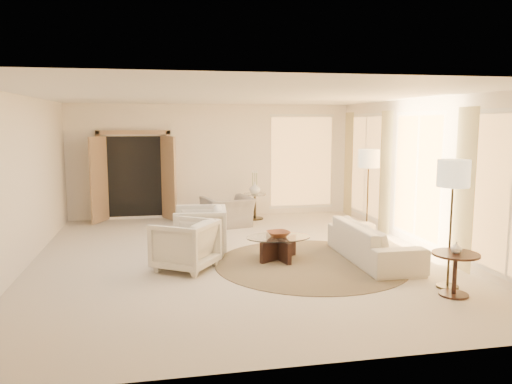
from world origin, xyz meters
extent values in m
cube|color=beige|center=(0.00, 0.00, -0.01)|extent=(7.00, 8.00, 0.02)
cube|color=white|center=(0.00, 0.00, 2.80)|extent=(7.00, 8.00, 0.02)
cube|color=white|center=(0.00, 4.00, 1.40)|extent=(7.00, 0.04, 2.80)
cube|color=white|center=(0.00, -4.00, 1.40)|extent=(7.00, 0.04, 2.80)
cube|color=white|center=(-3.50, 0.00, 1.40)|extent=(0.04, 8.00, 2.80)
cube|color=white|center=(3.50, 0.00, 1.40)|extent=(0.04, 8.00, 2.80)
cube|color=tan|center=(-1.90, 3.89, 1.08)|extent=(1.80, 0.12, 2.16)
cube|color=tan|center=(-2.70, 3.62, 1.03)|extent=(0.35, 0.66, 2.00)
cube|color=tan|center=(-1.10, 3.62, 1.03)|extent=(0.35, 0.66, 2.00)
cylinder|color=#3F3323|center=(1.15, -0.61, 0.01)|extent=(3.77, 3.77, 0.01)
imported|color=silver|center=(2.25, -0.62, 0.32)|extent=(0.87, 2.22, 0.65)
imported|color=silver|center=(-0.62, 0.44, 0.47)|extent=(0.94, 1.00, 0.94)
imported|color=silver|center=(-0.94, -0.52, 0.45)|extent=(1.16, 1.17, 0.89)
imported|color=gray|center=(0.18, 2.66, 0.45)|extent=(1.17, 0.91, 0.91)
cube|color=black|center=(0.66, -0.26, 0.19)|extent=(0.26, 0.83, 0.37)
cube|color=black|center=(0.66, -0.26, 0.19)|extent=(0.74, 0.52, 0.37)
cylinder|color=white|center=(0.66, -0.26, 0.40)|extent=(1.45, 1.45, 0.02)
cylinder|color=black|center=(2.60, -2.48, 0.01)|extent=(0.40, 0.40, 0.03)
cylinder|color=black|center=(2.60, -2.48, 0.29)|extent=(0.06, 0.06, 0.56)
cylinder|color=black|center=(2.60, -2.48, 0.58)|extent=(0.63, 0.63, 0.03)
cylinder|color=#312A1C|center=(0.96, 3.40, 0.02)|extent=(0.42, 0.42, 0.03)
cylinder|color=#312A1C|center=(0.96, 3.40, 0.31)|extent=(0.06, 0.06, 0.60)
cylinder|color=white|center=(0.96, 3.40, 0.62)|extent=(0.54, 0.54, 0.03)
cylinder|color=#312A1C|center=(2.90, 1.14, 0.02)|extent=(0.31, 0.31, 0.03)
cylinder|color=#312A1C|center=(2.90, 1.14, 0.77)|extent=(0.03, 0.03, 1.54)
cylinder|color=beige|center=(2.90, 1.14, 1.62)|extent=(0.44, 0.44, 0.37)
cylinder|color=#312A1C|center=(2.71, -2.16, 0.02)|extent=(0.31, 0.31, 0.03)
cylinder|color=#312A1C|center=(2.71, -2.16, 0.78)|extent=(0.03, 0.03, 1.56)
cylinder|color=beige|center=(2.71, -2.16, 1.65)|extent=(0.45, 0.45, 0.38)
imported|color=brown|center=(0.66, -0.26, 0.46)|extent=(0.46, 0.46, 0.09)
imported|color=white|center=(2.60, -2.48, 0.67)|extent=(0.18, 0.18, 0.16)
imported|color=white|center=(0.96, 3.40, 0.76)|extent=(0.32, 0.32, 0.28)
camera|label=1|loc=(-1.33, -8.41, 2.36)|focal=35.00mm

